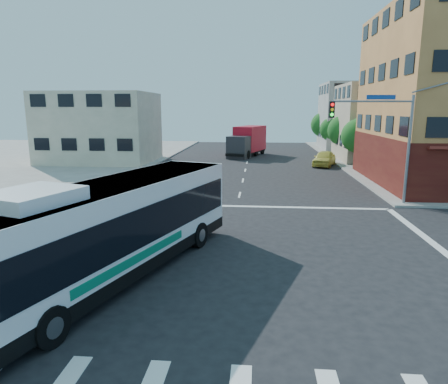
{
  "coord_description": "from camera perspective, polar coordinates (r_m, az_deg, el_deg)",
  "views": [
    {
      "loc": [
        1.32,
        -15.41,
        6.13
      ],
      "look_at": [
        -0.3,
        3.25,
        2.23
      ],
      "focal_mm": 32.0,
      "sensor_mm": 36.0,
      "label": 1
    }
  ],
  "objects": [
    {
      "name": "ground",
      "position": [
        16.64,
        0.07,
        -9.86
      ],
      "size": [
        120.0,
        120.0,
        0.0
      ],
      "primitive_type": "plane",
      "color": "black",
      "rests_on": "ground"
    },
    {
      "name": "building_east_near",
      "position": [
        51.84,
        22.83,
        9.06
      ],
      "size": [
        12.06,
        10.06,
        9.0
      ],
      "color": "tan",
      "rests_on": "ground"
    },
    {
      "name": "building_east_far",
      "position": [
        65.31,
        19.13,
        10.14
      ],
      "size": [
        12.06,
        10.06,
        10.0
      ],
      "color": "#A8A8A3",
      "rests_on": "ground"
    },
    {
      "name": "building_west",
      "position": [
        49.0,
        -17.24,
        8.76
      ],
      "size": [
        12.06,
        10.06,
        8.0
      ],
      "color": "beige",
      "rests_on": "ground"
    },
    {
      "name": "signal_mast_ne",
      "position": [
        27.19,
        21.78,
        8.51
      ],
      "size": [
        7.91,
        1.13,
        8.07
      ],
      "color": "gray",
      "rests_on": "ground"
    },
    {
      "name": "street_tree_a",
      "position": [
        44.68,
        18.83,
        7.88
      ],
      "size": [
        3.6,
        3.6,
        5.53
      ],
      "color": "#3A2115",
      "rests_on": "ground"
    },
    {
      "name": "street_tree_b",
      "position": [
        52.47,
        16.78,
        8.67
      ],
      "size": [
        3.8,
        3.8,
        5.79
      ],
      "color": "#3A2115",
      "rests_on": "ground"
    },
    {
      "name": "street_tree_c",
      "position": [
        60.33,
        15.23,
        8.82
      ],
      "size": [
        3.4,
        3.4,
        5.29
      ],
      "color": "#3A2115",
      "rests_on": "ground"
    },
    {
      "name": "street_tree_d",
      "position": [
        68.2,
        14.07,
        9.53
      ],
      "size": [
        4.0,
        4.0,
        6.03
      ],
      "color": "#3A2115",
      "rests_on": "ground"
    },
    {
      "name": "transit_bus",
      "position": [
        15.02,
        -15.68,
        -4.98
      ],
      "size": [
        6.93,
        13.45,
        3.92
      ],
      "rotation": [
        0.0,
        0.0,
        -0.33
      ],
      "color": "black",
      "rests_on": "ground"
    },
    {
      "name": "box_truck",
      "position": [
        53.17,
        3.34,
        7.17
      ],
      "size": [
        5.13,
        9.01,
        3.9
      ],
      "rotation": [
        0.0,
        0.0,
        -0.33
      ],
      "color": "#2A2A2F",
      "rests_on": "ground"
    },
    {
      "name": "parked_car",
      "position": [
        45.24,
        14.15,
        4.69
      ],
      "size": [
        3.47,
        5.29,
        1.67
      ],
      "primitive_type": "imported",
      "rotation": [
        0.0,
        0.0,
        -0.33
      ],
      "color": "#DDCF53",
      "rests_on": "ground"
    }
  ]
}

